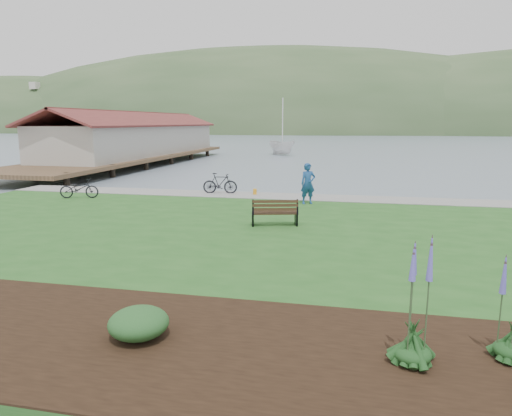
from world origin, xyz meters
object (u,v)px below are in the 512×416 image
(person, at_px, (308,180))
(park_bench, at_px, (275,212))
(bicycle_a, at_px, (79,188))
(sailboat, at_px, (282,155))

(person, bearing_deg, park_bench, -122.42)
(park_bench, bearing_deg, bicycle_a, 144.55)
(park_bench, distance_m, sailboat, 44.03)
(park_bench, relative_size, person, 0.80)
(person, distance_m, bicycle_a, 11.88)
(person, height_order, sailboat, sailboat)
(person, distance_m, sailboat, 39.17)
(bicycle_a, bearing_deg, person, -102.98)
(person, bearing_deg, bicycle_a, 159.90)
(park_bench, distance_m, person, 5.16)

